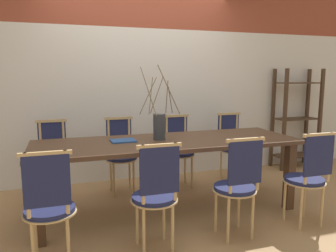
{
  "coord_description": "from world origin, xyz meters",
  "views": [
    {
      "loc": [
        -1.03,
        -3.16,
        1.43
      ],
      "look_at": [
        0.0,
        0.0,
        0.92
      ],
      "focal_mm": 35.0,
      "sensor_mm": 36.0,
      "label": 1
    }
  ],
  "objects_px": {
    "chair_far_center": "(179,148)",
    "vase_centerpiece": "(159,125)",
    "chair_near_center": "(237,183)",
    "book_stack": "(123,141)",
    "shelving_rack": "(296,119)",
    "dining_table": "(168,149)"
  },
  "relations": [
    {
      "from": "dining_table",
      "to": "shelving_rack",
      "type": "height_order",
      "value": "shelving_rack"
    },
    {
      "from": "chair_far_center",
      "to": "shelving_rack",
      "type": "xyz_separation_m",
      "value": [
        2.04,
        0.28,
        0.26
      ]
    },
    {
      "from": "chair_far_center",
      "to": "vase_centerpiece",
      "type": "distance_m",
      "value": 0.91
    },
    {
      "from": "chair_far_center",
      "to": "vase_centerpiece",
      "type": "bearing_deg",
      "value": 55.64
    },
    {
      "from": "chair_near_center",
      "to": "vase_centerpiece",
      "type": "xyz_separation_m",
      "value": [
        -0.47,
        0.81,
        0.42
      ]
    },
    {
      "from": "shelving_rack",
      "to": "chair_far_center",
      "type": "bearing_deg",
      "value": -172.22
    },
    {
      "from": "dining_table",
      "to": "book_stack",
      "type": "distance_m",
      "value": 0.47
    },
    {
      "from": "dining_table",
      "to": "book_stack",
      "type": "relative_size",
      "value": 10.64
    },
    {
      "from": "dining_table",
      "to": "shelving_rack",
      "type": "distance_m",
      "value": 2.64
    },
    {
      "from": "chair_near_center",
      "to": "book_stack",
      "type": "height_order",
      "value": "chair_near_center"
    },
    {
      "from": "chair_near_center",
      "to": "chair_far_center",
      "type": "height_order",
      "value": "same"
    },
    {
      "from": "chair_far_center",
      "to": "shelving_rack",
      "type": "relative_size",
      "value": 0.6
    },
    {
      "from": "book_stack",
      "to": "chair_far_center",
      "type": "bearing_deg",
      "value": 37.88
    },
    {
      "from": "chair_far_center",
      "to": "book_stack",
      "type": "relative_size",
      "value": 3.61
    },
    {
      "from": "vase_centerpiece",
      "to": "shelving_rack",
      "type": "distance_m",
      "value": 2.68
    },
    {
      "from": "vase_centerpiece",
      "to": "book_stack",
      "type": "distance_m",
      "value": 0.4
    },
    {
      "from": "chair_far_center",
      "to": "chair_near_center",
      "type": "bearing_deg",
      "value": 90.4
    },
    {
      "from": "vase_centerpiece",
      "to": "dining_table",
      "type": "bearing_deg",
      "value": -42.7
    },
    {
      "from": "chair_near_center",
      "to": "shelving_rack",
      "type": "relative_size",
      "value": 0.6
    },
    {
      "from": "chair_near_center",
      "to": "vase_centerpiece",
      "type": "relative_size",
      "value": 1.2
    },
    {
      "from": "vase_centerpiece",
      "to": "shelving_rack",
      "type": "bearing_deg",
      "value": 20.82
    },
    {
      "from": "dining_table",
      "to": "chair_near_center",
      "type": "height_order",
      "value": "chair_near_center"
    }
  ]
}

